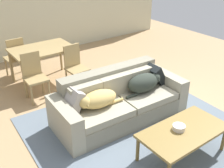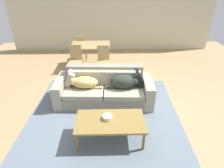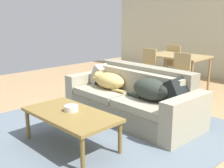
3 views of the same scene
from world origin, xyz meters
TOP-DOWN VIEW (x-y plane):
  - ground_plane at (0.00, 0.00)m, footprint 10.00×10.00m
  - back_partition at (0.00, 4.00)m, footprint 8.00×0.12m
  - area_rug at (-0.27, -0.44)m, footprint 3.41×3.41m
  - couch at (-0.27, 0.22)m, footprint 2.32×1.03m
  - dog_on_left_cushion at (-0.75, 0.14)m, footprint 0.77×0.37m
  - dog_on_right_cushion at (0.19, 0.11)m, footprint 0.76×0.38m
  - throw_pillow_by_left_arm at (-1.10, 0.31)m, footprint 0.31×0.36m
  - throw_pillow_by_right_arm at (0.56, 0.24)m, footprint 0.32×0.38m
  - coffee_table at (-0.15, -1.09)m, footprint 1.25×0.67m
  - bowl_on_coffee_table at (-0.20, -1.04)m, footprint 0.18×0.18m
  - dining_table at (-0.73, 2.25)m, footprint 1.26×0.86m
  - dining_chair_near_left at (-1.16, 1.70)m, footprint 0.41×0.41m
  - dining_chair_near_right at (-0.31, 1.64)m, footprint 0.42×0.42m
  - dining_chair_far_left at (-1.14, 2.83)m, footprint 0.41×0.41m

SIDE VIEW (x-z plane):
  - ground_plane at x=0.00m, z-range 0.00..0.00m
  - area_rug at x=-0.27m, z-range 0.00..0.01m
  - couch at x=-0.27m, z-range -0.10..0.72m
  - coffee_table at x=-0.15m, z-range 0.18..0.62m
  - bowl_on_coffee_table at x=-0.20m, z-range 0.45..0.52m
  - dining_chair_near_right at x=-0.31m, z-range 0.04..0.95m
  - dining_chair_near_left at x=-1.16m, z-range 0.05..0.96m
  - dining_chair_far_left at x=-1.14m, z-range 0.05..0.98m
  - dog_on_left_cushion at x=-0.75m, z-range 0.42..0.69m
  - dog_on_right_cushion at x=0.19m, z-range 0.42..0.74m
  - throw_pillow_by_left_arm at x=-1.10m, z-range 0.39..0.78m
  - throw_pillow_by_right_arm at x=0.56m, z-range 0.39..0.79m
  - dining_table at x=-0.73m, z-range 0.31..1.09m
  - back_partition at x=0.00m, z-range 0.00..2.70m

